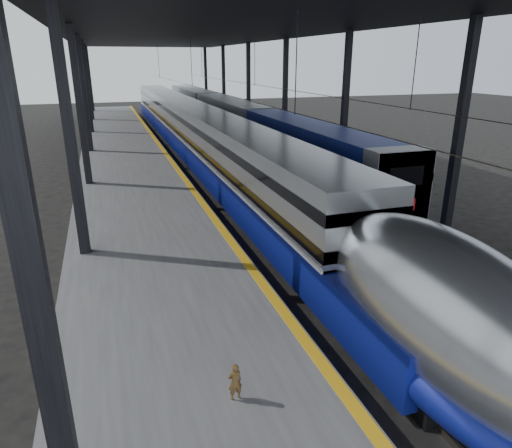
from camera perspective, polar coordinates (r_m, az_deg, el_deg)
name	(u,v)px	position (r m, az deg, el deg)	size (l,w,h in m)	color
ground	(293,322)	(13.91, 4.63, -12.06)	(160.00, 160.00, 0.00)	black
platform	(128,169)	(31.60, -15.71, 6.59)	(6.00, 80.00, 1.00)	#4C4C4F
yellow_strip	(170,159)	(31.73, -10.71, 7.97)	(0.30, 80.00, 0.01)	gold
rails	(243,167)	(32.99, -1.58, 7.10)	(6.52, 80.00, 0.16)	slate
canopy	(203,30)	(31.59, -6.65, 22.93)	(18.00, 75.00, 9.47)	black
tgv_train	(197,135)	(35.84, -7.37, 10.92)	(2.82, 65.20, 4.05)	#B3B6BB
second_train	(232,120)	(44.80, -3.04, 12.87)	(2.78, 56.05, 3.82)	navy
child	(235,382)	(9.45, -2.66, -19.08)	(0.29, 0.19, 0.80)	#483218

